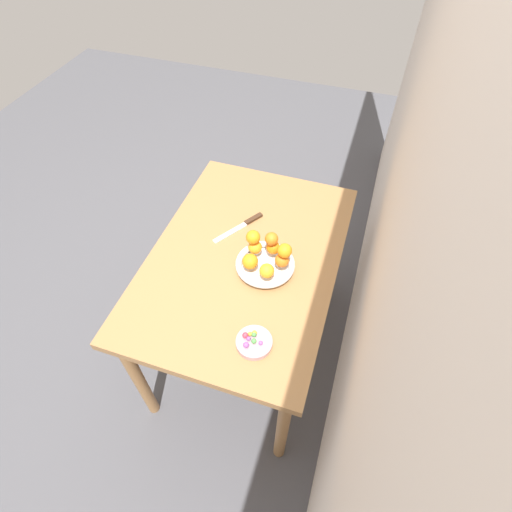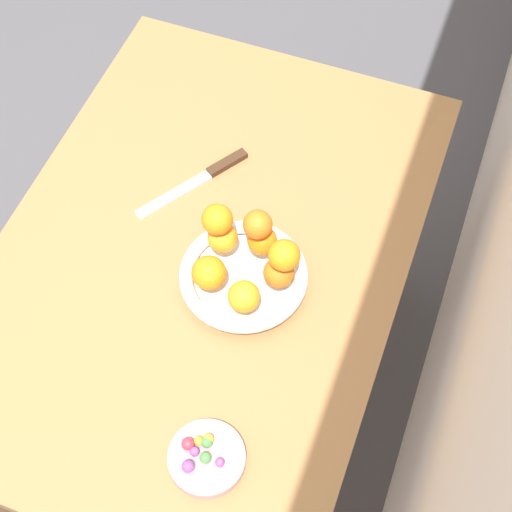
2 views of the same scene
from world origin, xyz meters
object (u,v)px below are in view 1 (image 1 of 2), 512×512
(dining_table, at_px, (245,269))
(orange_0, at_px, (267,271))
(fruit_bowl, at_px, (265,265))
(candy_ball_0, at_px, (254,334))
(orange_1, at_px, (282,260))
(orange_6, at_px, (285,251))
(orange_5, at_px, (253,238))
(candy_ball_5, at_px, (254,341))
(candy_ball_7, at_px, (250,334))
(candy_dish, at_px, (254,342))
(orange_7, at_px, (272,239))
(candy_ball_2, at_px, (261,343))
(orange_3, at_px, (255,248))
(candy_ball_1, at_px, (255,333))
(candy_ball_3, at_px, (249,339))
(candy_ball_4, at_px, (246,345))
(knife, at_px, (243,225))
(candy_ball_6, at_px, (245,335))
(orange_2, at_px, (273,248))
(orange_4, at_px, (250,261))

(dining_table, bearing_deg, orange_0, 51.21)
(fruit_bowl, relative_size, candy_ball_0, 12.73)
(orange_1, bearing_deg, orange_6, 116.69)
(orange_5, relative_size, candy_ball_5, 3.00)
(orange_0, relative_size, candy_ball_7, 3.76)
(candy_dish, bearing_deg, orange_7, -171.68)
(candy_dish, distance_m, candy_ball_2, 0.03)
(candy_dish, distance_m, orange_3, 0.39)
(orange_3, distance_m, candy_ball_5, 0.39)
(orange_1, bearing_deg, fruit_bowl, -86.13)
(fruit_bowl, distance_m, candy_ball_1, 0.31)
(fruit_bowl, bearing_deg, dining_table, -110.49)
(candy_ball_1, relative_size, candy_ball_5, 0.99)
(orange_0, bearing_deg, candy_ball_2, 13.03)
(fruit_bowl, height_order, orange_6, orange_6)
(candy_ball_5, bearing_deg, candy_dish, -171.34)
(orange_7, height_order, candy_ball_3, orange_7)
(orange_5, bearing_deg, candy_ball_4, 15.22)
(candy_ball_2, bearing_deg, knife, -154.58)
(orange_6, xyz_separation_m, candy_ball_1, (0.32, -0.02, -0.09))
(orange_5, distance_m, candy_ball_1, 0.37)
(candy_ball_2, height_order, candy_ball_7, same)
(candy_ball_6, relative_size, candy_ball_7, 1.38)
(candy_dish, bearing_deg, candy_ball_6, -99.32)
(candy_ball_3, bearing_deg, candy_ball_0, 147.97)
(dining_table, height_order, candy_ball_1, candy_ball_1)
(orange_2, relative_size, candy_ball_3, 3.44)
(orange_0, bearing_deg, orange_3, -140.63)
(orange_6, bearing_deg, candy_ball_6, -7.22)
(orange_0, bearing_deg, orange_4, -106.56)
(candy_ball_3, bearing_deg, knife, -158.53)
(fruit_bowl, relative_size, orange_4, 3.81)
(candy_ball_1, distance_m, knife, 0.55)
(orange_0, relative_size, orange_7, 1.09)
(orange_4, bearing_deg, candy_ball_5, 20.90)
(orange_6, bearing_deg, orange_4, -68.10)
(orange_0, height_order, orange_3, orange_0)
(candy_dish, relative_size, orange_4, 2.04)
(dining_table, xyz_separation_m, orange_6, (0.03, 0.17, 0.21))
(orange_5, bearing_deg, orange_1, 77.67)
(orange_7, bearing_deg, fruit_bowl, -7.90)
(orange_0, distance_m, orange_6, 0.10)
(orange_6, relative_size, knife, 0.25)
(candy_ball_6, bearing_deg, orange_6, 172.78)
(candy_ball_4, bearing_deg, orange_6, 175.68)
(orange_0, height_order, orange_7, orange_7)
(candy_ball_4, height_order, candy_ball_6, same)
(candy_ball_4, relative_size, candy_ball_5, 1.11)
(orange_4, bearing_deg, fruit_bowl, 129.87)
(orange_4, bearing_deg, candy_ball_4, 16.28)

